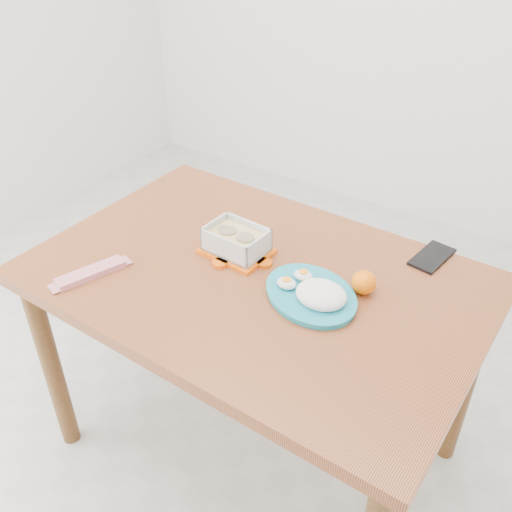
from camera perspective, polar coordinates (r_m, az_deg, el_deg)
The scene contains 7 objects.
ground at distance 2.22m, azimuth -3.34°, elevation -14.95°, with size 3.50×3.50×0.00m, color #B7B7B2.
dining_table at distance 1.64m, azimuth -0.00°, elevation -4.47°, with size 1.25×0.85×0.75m.
food_container at distance 1.64m, azimuth -1.98°, elevation 1.48°, with size 0.20×0.16×0.08m.
orange_fruit at distance 1.52m, azimuth 10.74°, elevation -2.62°, with size 0.06×0.06×0.06m, color orange.
rice_plate at distance 1.48m, azimuth 5.83°, elevation -3.66°, with size 0.36×0.36×0.07m.
candy_bar at distance 1.63m, azimuth -16.20°, elevation -1.62°, with size 0.19×0.05×0.02m, color #B00924.
smartphone at distance 1.71m, azimuth 17.19°, elevation -0.09°, with size 0.08×0.15×0.01m, color black.
Camera 1 is at (0.89, -1.12, 1.69)m, focal length 40.00 mm.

